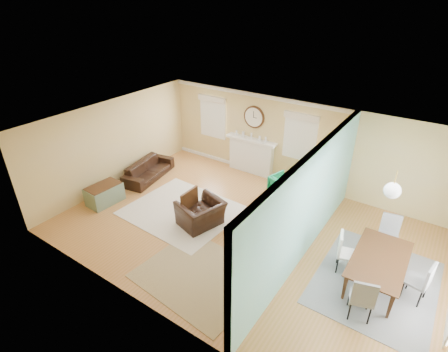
{
  "coord_description": "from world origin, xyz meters",
  "views": [
    {
      "loc": [
        3.52,
        -6.04,
        5.36
      ],
      "look_at": [
        -0.8,
        0.3,
        1.2
      ],
      "focal_mm": 28.0,
      "sensor_mm": 36.0,
      "label": 1
    }
  ],
  "objects_px": {
    "sofa": "(149,170)",
    "dining_table": "(379,271)",
    "eames_chair": "(201,213)",
    "green_chair": "(284,186)",
    "credenza": "(313,206)"
  },
  "relations": [
    {
      "from": "sofa",
      "to": "dining_table",
      "type": "distance_m",
      "value": 7.13
    },
    {
      "from": "eames_chair",
      "to": "green_chair",
      "type": "bearing_deg",
      "value": 172.57
    },
    {
      "from": "sofa",
      "to": "dining_table",
      "type": "relative_size",
      "value": 1.05
    },
    {
      "from": "sofa",
      "to": "credenza",
      "type": "distance_m",
      "value": 5.2
    },
    {
      "from": "sofa",
      "to": "credenza",
      "type": "relative_size",
      "value": 1.17
    },
    {
      "from": "sofa",
      "to": "green_chair",
      "type": "relative_size",
      "value": 2.74
    },
    {
      "from": "sofa",
      "to": "green_chair",
      "type": "bearing_deg",
      "value": -80.52
    },
    {
      "from": "green_chair",
      "to": "credenza",
      "type": "height_order",
      "value": "credenza"
    },
    {
      "from": "sofa",
      "to": "green_chair",
      "type": "xyz_separation_m",
      "value": [
        4.01,
        1.41,
        0.04
      ]
    },
    {
      "from": "green_chair",
      "to": "dining_table",
      "type": "height_order",
      "value": "dining_table"
    },
    {
      "from": "eames_chair",
      "to": "sofa",
      "type": "bearing_deg",
      "value": -93.54
    },
    {
      "from": "credenza",
      "to": "eames_chair",
      "type": "bearing_deg",
      "value": -140.95
    },
    {
      "from": "sofa",
      "to": "credenza",
      "type": "bearing_deg",
      "value": -91.63
    },
    {
      "from": "dining_table",
      "to": "sofa",
      "type": "bearing_deg",
      "value": 84.2
    },
    {
      "from": "eames_chair",
      "to": "dining_table",
      "type": "height_order",
      "value": "eames_chair"
    }
  ]
}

